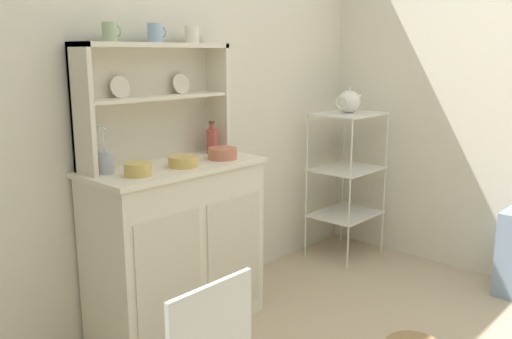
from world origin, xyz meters
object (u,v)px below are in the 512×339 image
bakers_rack (347,165)px  jam_bottle (212,140)px  cup_sage_0 (110,32)px  utensil_jar (106,161)px  bowl_mixing_large (138,169)px  porcelain_teapot (349,102)px  hutch_cabinet (177,246)px  hutch_shelf_unit (152,93)px

bakers_rack → jam_bottle: size_ratio=5.70×
cup_sage_0 → utensil_jar: size_ratio=0.38×
bowl_mixing_large → utensil_jar: size_ratio=0.54×
bowl_mixing_large → jam_bottle: jam_bottle is taller
jam_bottle → utensil_jar: (-0.69, -0.01, -0.02)m
porcelain_teapot → hutch_cabinet: bearing=177.4°
hutch_shelf_unit → bakers_rack: size_ratio=0.83×
bakers_rack → cup_sage_0: cup_sage_0 is taller
cup_sage_0 → hutch_shelf_unit: bearing=8.7°
hutch_shelf_unit → cup_sage_0: size_ratio=9.72×
hutch_shelf_unit → jam_bottle: (0.35, -0.08, -0.28)m
bakers_rack → bowl_mixing_large: bakers_rack is taller
utensil_jar → porcelain_teapot: porcelain_teapot is taller
hutch_shelf_unit → bowl_mixing_large: bearing=-139.3°
jam_bottle → hutch_shelf_unit: bearing=167.8°
cup_sage_0 → utensil_jar: cup_sage_0 is taller
cup_sage_0 → porcelain_teapot: (1.76, -0.19, -0.43)m
hutch_cabinet → utensil_jar: size_ratio=3.97×
hutch_cabinet → utensil_jar: utensil_jar is taller
utensil_jar → hutch_shelf_unit: bearing=13.5°
bakers_rack → utensil_jar: utensil_jar is taller
cup_sage_0 → bowl_mixing_large: bearing=-95.5°
cup_sage_0 → bowl_mixing_large: 0.65m
bakers_rack → bowl_mixing_large: (-1.78, -0.00, 0.26)m
porcelain_teapot → cup_sage_0: bearing=173.8°
jam_bottle → bakers_rack: bearing=-7.6°
hutch_shelf_unit → jam_bottle: bearing=-12.2°
hutch_cabinet → jam_bottle: bearing=14.0°
porcelain_teapot → bakers_rack: bearing=-0.0°
bakers_rack → hutch_shelf_unit: bearing=171.3°
hutch_shelf_unit → bowl_mixing_large: 0.49m
hutch_cabinet → bakers_rack: bearing=-2.6°
hutch_shelf_unit → jam_bottle: 0.45m
hutch_cabinet → jam_bottle: jam_bottle is taller
jam_bottle → utensil_jar: size_ratio=0.78×
porcelain_teapot → utensil_jar: bearing=175.5°
cup_sage_0 → hutch_cabinet: bearing=-25.7°
hutch_cabinet → jam_bottle: (0.35, 0.09, 0.52)m
hutch_cabinet → bowl_mixing_large: 0.55m
cup_sage_0 → utensil_jar: (-0.09, -0.04, -0.60)m
hutch_shelf_unit → bakers_rack: hutch_shelf_unit is taller
hutch_cabinet → utensil_jar: 0.61m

